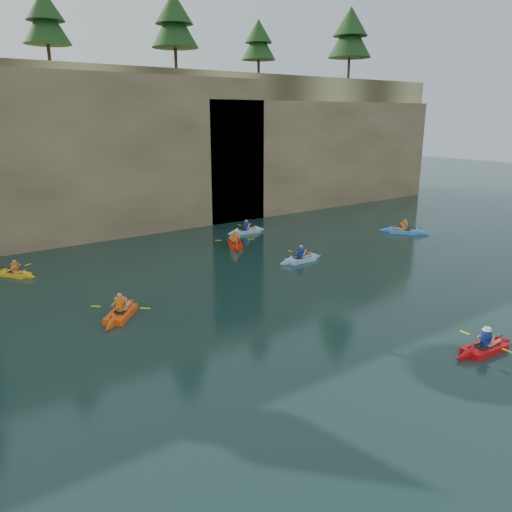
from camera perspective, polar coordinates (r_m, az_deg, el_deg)
ground at (r=17.83m, az=6.58°, el=-12.18°), size 160.00×160.00×0.00m
cliff at (r=42.88m, az=-22.02°, el=11.61°), size 70.00×16.00×12.00m
cliff_slab_center at (r=36.46m, az=-15.83°, el=11.12°), size 24.00×2.40×11.40m
cliff_slab_east at (r=47.41m, az=7.88°, el=11.58°), size 26.00×2.40×9.84m
sea_cave_center at (r=34.72m, az=-24.20°, el=3.26°), size 3.50×1.00×3.20m
sea_cave_east at (r=39.81m, az=-4.24°, el=7.02°), size 5.00×1.00×4.50m
main_kayaker at (r=20.27m, az=24.66°, el=-9.53°), size 3.24×2.18×1.18m
kayaker_orange at (r=22.23m, az=-15.19°, el=-6.33°), size 2.94×3.13×1.33m
kayaker_ltblue_near at (r=29.46m, az=5.13°, el=-0.35°), size 3.20×2.46×1.25m
kayaker_red_far at (r=32.83m, az=-2.42°, el=1.41°), size 2.37×3.55×1.32m
kayaker_yellow at (r=29.69m, az=-25.76°, el=-1.81°), size 2.04×2.65×1.11m
kayaker_ltblue_mid at (r=36.51m, az=-1.11°, el=2.89°), size 3.26×2.41×1.22m
kayaker_blue_east at (r=37.96m, az=16.57°, el=2.74°), size 2.65×3.48×1.30m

